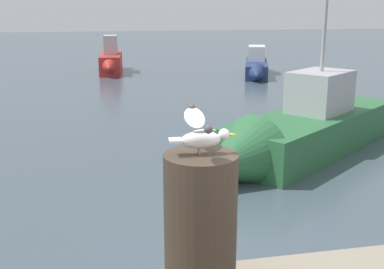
# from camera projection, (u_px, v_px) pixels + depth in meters

# --- Properties ---
(mooring_post) EXTENTS (0.43, 0.43, 0.91)m
(mooring_post) POSITION_uv_depth(u_px,v_px,m) (200.00, 228.00, 2.80)
(mooring_post) COLOR #382D23
(mooring_post) RESTS_ON harbor_quay
(seagull) EXTENTS (0.39, 0.58, 0.24)m
(seagull) POSITION_uv_depth(u_px,v_px,m) (202.00, 134.00, 2.65)
(seagull) COLOR #C67660
(seagull) RESTS_ON mooring_post
(boat_green) EXTENTS (5.82, 4.85, 3.88)m
(boat_green) POSITION_uv_depth(u_px,v_px,m) (297.00, 133.00, 9.68)
(boat_green) COLOR #2D6B3D
(boat_green) RESTS_ON ground_plane
(boat_navy) EXTENTS (2.37, 4.79, 1.36)m
(boat_navy) POSITION_uv_depth(u_px,v_px,m) (256.00, 66.00, 21.24)
(boat_navy) COLOR navy
(boat_navy) RESTS_ON ground_plane
(boat_red) EXTENTS (1.23, 4.16, 1.72)m
(boat_red) POSITION_uv_depth(u_px,v_px,m) (111.00, 61.00, 22.14)
(boat_red) COLOR #B72D28
(boat_red) RESTS_ON ground_plane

